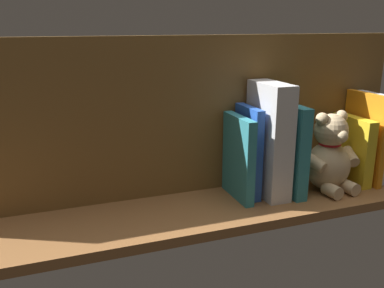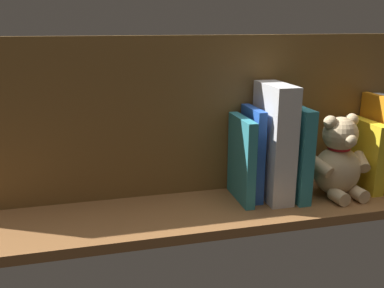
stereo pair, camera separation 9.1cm
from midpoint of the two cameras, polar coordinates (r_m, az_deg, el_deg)
name	(u,v)px [view 2 (the right image)]	position (r cm, az deg, el deg)	size (l,w,h in cm)	color
ground_plane	(192,212)	(96.61, 2.73, -9.24)	(117.55, 24.02, 2.20)	brown
shelf_back_panel	(182,117)	(98.99, 1.26, 3.61)	(117.55, 1.50, 37.58)	brown
book_1	(378,143)	(115.81, 25.97, 0.14)	(1.57, 14.42, 23.19)	orange
book_2	(364,155)	(114.87, 24.45, -1.35)	(2.94, 13.74, 17.21)	yellow
teddy_bear	(338,160)	(107.56, 21.57, -2.10)	(15.97, 13.22, 19.74)	#D1B284
book_3	(294,152)	(102.91, 16.10, -1.05)	(2.93, 14.68, 21.94)	teal
dictionary_thick_white	(274,142)	(99.99, 13.60, 0.19)	(5.42, 13.98, 27.16)	silver
book_4	(252,153)	(100.06, 10.74, -1.28)	(2.00, 11.18, 21.60)	blue
book_5	(241,159)	(98.25, 9.36, -2.10)	(2.16, 13.24, 19.77)	teal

